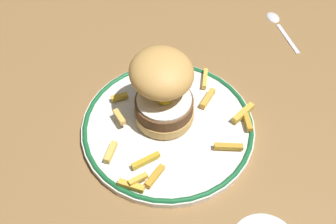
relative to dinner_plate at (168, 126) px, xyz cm
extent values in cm
cube|color=olive|center=(2.92, -1.93, -2.84)|extent=(124.32, 105.29, 4.00)
cylinder|color=white|center=(0.00, 0.00, -0.24)|extent=(28.46, 28.46, 1.20)
torus|color=#196033|center=(0.00, 0.00, 0.36)|extent=(28.06, 28.06, 0.80)
cylinder|color=tan|center=(1.00, 1.33, 1.66)|extent=(9.77, 9.77, 1.80)
cylinder|color=brown|center=(1.00, 1.33, 3.67)|extent=(9.43, 9.43, 2.22)
cylinder|color=white|center=(1.00, 1.33, 5.03)|extent=(8.76, 8.76, 0.50)
ellipsoid|color=yellow|center=(0.76, 1.09, 5.70)|extent=(2.60, 2.60, 1.40)
ellipsoid|color=tan|center=(2.09, 2.40, 9.56)|extent=(12.76, 13.13, 6.48)
cube|color=gold|center=(-7.98, -0.90, 1.16)|extent=(4.48, 2.91, 0.79)
cube|color=gold|center=(6.69, -11.13, 1.19)|extent=(3.11, 2.71, 0.84)
cube|color=gold|center=(9.23, 3.89, 2.04)|extent=(3.40, 4.31, 0.85)
cube|color=gold|center=(0.24, 9.88, 1.17)|extent=(2.68, 2.44, 0.81)
cube|color=gold|center=(8.00, -9.74, 1.26)|extent=(4.85, 2.09, 0.99)
cube|color=gold|center=(-9.51, -3.53, 1.20)|extent=(4.02, 1.02, 0.87)
cube|color=gold|center=(-11.51, -2.12, 1.89)|extent=(2.93, 2.08, 0.75)
cube|color=gold|center=(11.71, -0.64, 1.12)|extent=(4.29, 2.44, 0.72)
cube|color=gold|center=(9.18, 7.44, 1.24)|extent=(3.70, 2.05, 0.95)
cube|color=#E6B14F|center=(-3.78, 6.92, 2.06)|extent=(2.17, 3.07, 0.86)
cube|color=gold|center=(-12.62, -1.42, 1.21)|extent=(1.73, 4.04, 0.89)
cube|color=gold|center=(0.78, -10.55, 1.18)|extent=(2.87, 4.32, 0.83)
cube|color=gold|center=(7.81, -3.21, 1.22)|extent=(4.25, 1.07, 0.91)
cube|color=#ECB950|center=(-9.51, 4.54, 1.22)|extent=(3.67, 1.83, 0.92)
cube|color=silver|center=(31.67, -9.11, -0.64)|extent=(6.71, 7.14, 0.32)
ellipsoid|color=silver|center=(36.43, -3.97, -0.44)|extent=(4.35, 4.41, 0.90)
camera|label=1|loc=(-32.90, -19.92, 52.77)|focal=42.29mm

